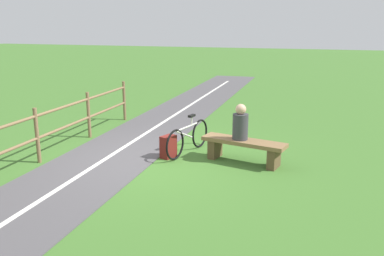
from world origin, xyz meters
TOP-DOWN VIEW (x-y plane):
  - ground_plane at (0.00, 0.00)m, footprint 80.00×80.00m
  - bench at (-1.87, -0.40)m, footprint 1.79×0.80m
  - person_seated at (-1.79, -0.42)m, footprint 0.38×0.38m
  - bicycle at (-0.61, -0.63)m, footprint 0.42×1.66m
  - backpack at (-0.30, -0.22)m, footprint 0.33×0.38m

SIDE VIEW (x-z plane):
  - ground_plane at x=0.00m, z-range 0.00..0.00m
  - backpack at x=-0.30m, z-range 0.00..0.47m
  - bench at x=-1.87m, z-range 0.09..0.57m
  - bicycle at x=-0.61m, z-range -0.07..0.77m
  - person_seated at x=-1.79m, z-range 0.43..1.17m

